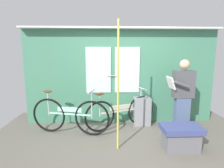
{
  "coord_description": "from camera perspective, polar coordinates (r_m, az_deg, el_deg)",
  "views": [
    {
      "loc": [
        -0.4,
        -3.2,
        1.72
      ],
      "look_at": [
        -0.24,
        0.75,
        1.05
      ],
      "focal_mm": 28.85,
      "sensor_mm": 36.0,
      "label": 1
    }
  ],
  "objects": [
    {
      "name": "ground_plane",
      "position": [
        3.67,
        4.43,
        -18.76
      ],
      "size": [
        5.65,
        3.98,
        0.04
      ],
      "primitive_type": "cube",
      "color": "#666056"
    },
    {
      "name": "trash_bin_by_wall",
      "position": [
        4.49,
        9.42,
        -8.47
      ],
      "size": [
        0.4,
        0.28,
        0.68
      ],
      "primitive_type": "cube",
      "color": "gray",
      "rests_on": "ground_plane"
    },
    {
      "name": "bicycle_leaning_behind",
      "position": [
        4.03,
        -13.3,
        -9.75
      ],
      "size": [
        1.71,
        0.55,
        0.97
      ],
      "rotation": [
        0.0,
        0.0,
        -0.23
      ],
      "color": "black",
      "rests_on": "ground_plane"
    },
    {
      "name": "bicycle_near_door",
      "position": [
        4.23,
        2.86,
        -8.93
      ],
      "size": [
        1.66,
        0.76,
        0.92
      ],
      "rotation": [
        0.0,
        0.0,
        0.39
      ],
      "color": "black",
      "rests_on": "ground_plane"
    },
    {
      "name": "bench_seat_corner",
      "position": [
        3.6,
        20.95,
        -15.39
      ],
      "size": [
        0.7,
        0.44,
        0.45
      ],
      "color": "#3D477F",
      "rests_on": "ground_plane"
    },
    {
      "name": "passenger_reading_newspaper",
      "position": [
        4.19,
        21.37,
        -3.13
      ],
      "size": [
        0.56,
        0.47,
        1.6
      ],
      "rotation": [
        0.0,
        0.0,
        3.15
      ],
      "color": "slate",
      "rests_on": "ground_plane"
    },
    {
      "name": "train_door_wall",
      "position": [
        4.44,
        2.75,
        3.02
      ],
      "size": [
        4.65,
        0.28,
        2.33
      ],
      "color": "#427F60",
      "rests_on": "ground_plane"
    },
    {
      "name": "handrail_pole",
      "position": [
        3.12,
        1.94,
        -1.09
      ],
      "size": [
        0.04,
        0.04,
        2.29
      ],
      "primitive_type": "cylinder",
      "color": "#C6C14C",
      "rests_on": "ground_plane"
    }
  ]
}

